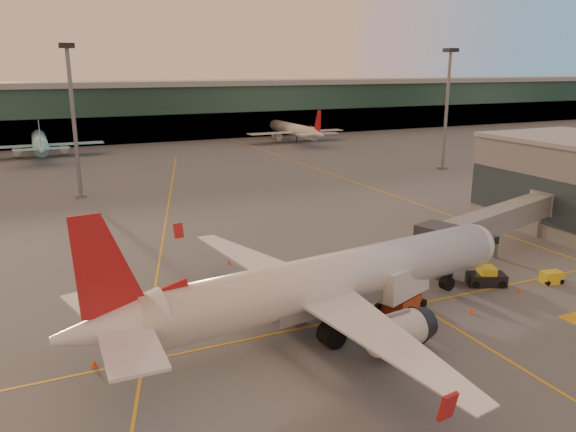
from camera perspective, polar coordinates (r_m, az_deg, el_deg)
name	(u,v)px	position (r m, az deg, el deg)	size (l,w,h in m)	color
ground	(404,337)	(49.17, 11.70, -11.92)	(600.00, 600.00, 0.00)	#4C4F54
taxi_markings	(185,219)	(84.68, -10.46, -0.31)	(100.12, 173.00, 0.01)	orange
terminal	(126,111)	(179.24, -16.16, 10.19)	(400.00, 20.00, 17.60)	#19382D
mast_west_near	(73,110)	(101.43, -21.02, 9.99)	(2.40, 2.40, 25.60)	slate
mast_east_near	(447,100)	(126.97, 15.87, 11.22)	(2.40, 2.40, 25.60)	slate
main_airplane	(322,284)	(47.84, 3.50, -6.90)	(42.59, 38.53, 12.86)	silver
jet_bridge	(504,219)	(71.30, 21.12, -0.33)	(28.10, 11.37, 6.21)	slate
catering_truck	(401,285)	(52.73, 11.37, -6.86)	(6.50, 4.60, 4.64)	#A73817
gpu_cart	(552,277)	(65.11, 25.21, -5.67)	(2.34, 1.64, 1.26)	yellow
pushback_tug	(486,278)	(61.92, 19.51, -5.93)	(4.30, 3.39, 1.96)	black
cone_nose	(520,291)	(61.26, 22.53, -7.02)	(0.38, 0.38, 0.48)	#FF470D
cone_tail	(94,363)	(46.15, -19.08, -13.96)	(0.47, 0.47, 0.60)	#FF470D
cone_wing_left	(229,262)	(64.97, -6.03, -4.63)	(0.44, 0.44, 0.56)	#FF470D
cone_fwd	(471,310)	(54.92, 18.12, -9.08)	(0.48, 0.48, 0.61)	#FF470D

